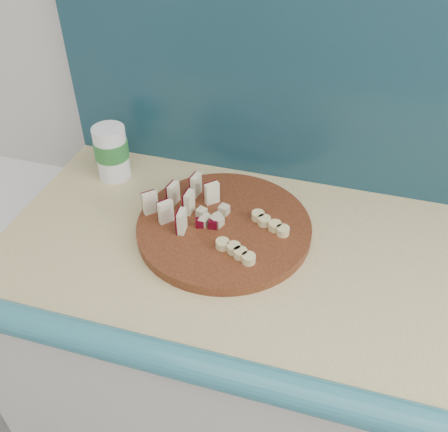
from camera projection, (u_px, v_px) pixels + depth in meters
name	position (u px, v px, depth m)	size (l,w,h in m)	color
cutting_board	(224.00, 227.00, 1.09)	(0.38, 0.38, 0.02)	#441D0E
apple_wedges	(181.00, 201.00, 1.10)	(0.15, 0.17, 0.05)	#F1E9C0
apple_chunks	(216.00, 216.00, 1.08)	(0.06, 0.06, 0.02)	beige
banana_slices	(254.00, 236.00, 1.03)	(0.14, 0.16, 0.02)	beige
canister	(112.00, 152.00, 1.21)	(0.08, 0.08, 0.14)	white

